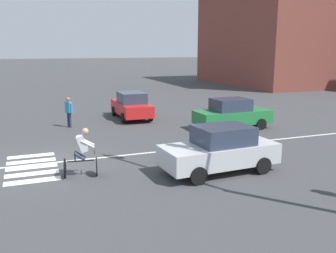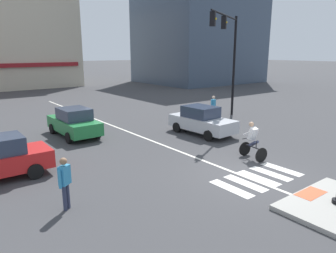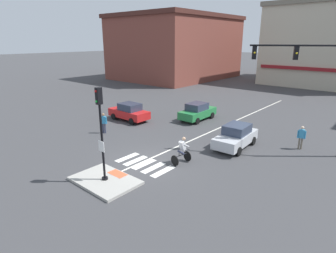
# 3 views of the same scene
# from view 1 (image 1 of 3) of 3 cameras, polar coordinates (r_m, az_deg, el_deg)

# --- Properties ---
(ground_plane) EXTENTS (300.00, 300.00, 0.00)m
(ground_plane) POSITION_cam_1_polar(r_m,az_deg,el_deg) (14.55, -18.75, -5.79)
(ground_plane) COLOR #3D3D3F
(crosswalk_stripe_a) EXTENTS (0.44, 1.80, 0.01)m
(crosswalk_stripe_a) POSITION_cam_1_polar(r_m,az_deg,el_deg) (16.04, -20.36, -4.26)
(crosswalk_stripe_a) COLOR silver
(crosswalk_stripe_a) RESTS_ON ground
(crosswalk_stripe_b) EXTENTS (0.44, 1.80, 0.01)m
(crosswalk_stripe_b) POSITION_cam_1_polar(r_m,az_deg,el_deg) (15.29, -20.32, -5.04)
(crosswalk_stripe_b) COLOR silver
(crosswalk_stripe_b) RESTS_ON ground
(crosswalk_stripe_c) EXTENTS (0.44, 1.80, 0.01)m
(crosswalk_stripe_c) POSITION_cam_1_polar(r_m,az_deg,el_deg) (14.55, -20.27, -5.89)
(crosswalk_stripe_c) COLOR silver
(crosswalk_stripe_c) RESTS_ON ground
(crosswalk_stripe_d) EXTENTS (0.44, 1.80, 0.01)m
(crosswalk_stripe_d) POSITION_cam_1_polar(r_m,az_deg,el_deg) (13.81, -20.21, -6.84)
(crosswalk_stripe_d) COLOR silver
(crosswalk_stripe_d) RESTS_ON ground
(crosswalk_stripe_e) EXTENTS (0.44, 1.80, 0.01)m
(crosswalk_stripe_e) POSITION_cam_1_polar(r_m,az_deg,el_deg) (13.07, -20.15, -7.89)
(crosswalk_stripe_e) COLOR silver
(crosswalk_stripe_e) RESTS_ON ground
(lane_centre_line) EXTENTS (0.14, 28.00, 0.01)m
(lane_centre_line) POSITION_cam_1_polar(r_m,az_deg,el_deg) (18.06, 14.73, -2.12)
(lane_centre_line) COLOR silver
(lane_centre_line) RESTS_ON ground
(building_corner_right) EXTENTS (17.77, 22.40, 11.71)m
(building_corner_right) POSITION_cam_1_polar(r_m,az_deg,el_deg) (50.75, 20.48, 13.06)
(building_corner_right) COLOR brown
(building_corner_right) RESTS_ON ground
(car_green_westbound_far) EXTENTS (1.90, 4.13, 1.64)m
(car_green_westbound_far) POSITION_cam_1_polar(r_m,az_deg,el_deg) (20.26, 9.84, 1.94)
(car_green_westbound_far) COLOR #237A3D
(car_green_westbound_far) RESTS_ON ground
(car_red_cross_left) EXTENTS (4.11, 1.86, 1.64)m
(car_red_cross_left) POSITION_cam_1_polar(r_m,az_deg,el_deg) (22.98, -5.66, 3.24)
(car_red_cross_left) COLOR red
(car_red_cross_left) RESTS_ON ground
(car_silver_eastbound_mid) EXTENTS (2.02, 4.19, 1.64)m
(car_silver_eastbound_mid) POSITION_cam_1_polar(r_m,az_deg,el_deg) (13.09, 8.04, -3.52)
(car_silver_eastbound_mid) COLOR silver
(car_silver_eastbound_mid) RESTS_ON ground
(cyclist) EXTENTS (0.82, 1.18, 1.68)m
(cyclist) POSITION_cam_1_polar(r_m,az_deg,el_deg) (12.80, -13.11, -3.80)
(cyclist) COLOR black
(cyclist) RESTS_ON ground
(pedestrian_at_curb_left) EXTENTS (0.47, 0.39, 1.67)m
(pedestrian_at_curb_left) POSITION_cam_1_polar(r_m,az_deg,el_deg) (20.98, -15.06, 2.52)
(pedestrian_at_curb_left) COLOR #2D334C
(pedestrian_at_curb_left) RESTS_ON ground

